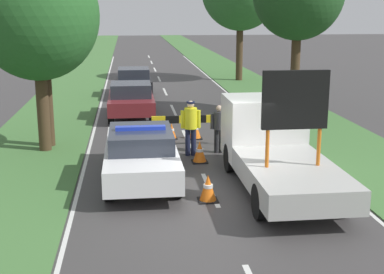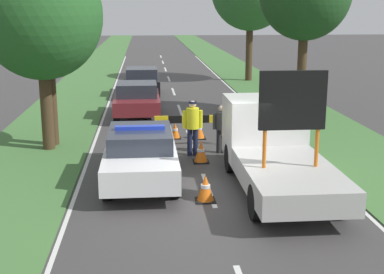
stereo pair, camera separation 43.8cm
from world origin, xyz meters
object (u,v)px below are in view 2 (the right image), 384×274
object	(u,v)px
traffic_cone_near_truck	(205,188)
queued_car_wagon_maroon	(137,99)
traffic_cone_centre_front	(201,152)
police_car	(141,153)
road_barrier	(196,121)
traffic_cone_near_police	(199,129)
roadside_tree_mid_right	(41,16)
work_truck	(274,147)
pedestrian_civilian	(221,125)
queued_car_sedan_black	(142,81)
police_officer	(193,123)
traffic_cone_lane_edge	(175,131)
traffic_cone_behind_barrier	(158,134)

from	to	relation	value
traffic_cone_near_truck	queued_car_wagon_maroon	distance (m)	10.67
traffic_cone_centre_front	traffic_cone_near_truck	xyz separation A→B (m)	(-0.25, -3.37, 0.00)
police_car	traffic_cone_near_truck	distance (m)	2.43
road_barrier	traffic_cone_near_police	bearing A→B (deg)	72.04
traffic_cone_centre_front	roadside_tree_mid_right	bearing A→B (deg)	158.29
traffic_cone_near_truck	queued_car_wagon_maroon	world-z (taller)	queued_car_wagon_maroon
road_barrier	traffic_cone_near_truck	size ratio (longest dim) A/B	4.13
police_car	traffic_cone_near_truck	xyz separation A→B (m)	(1.57, -1.81, -0.43)
work_truck	traffic_cone_near_police	size ratio (longest dim) A/B	8.36
pedestrian_civilian	queued_car_sedan_black	world-z (taller)	pedestrian_civilian
traffic_cone_centre_front	queued_car_sedan_black	size ratio (longest dim) A/B	0.16
police_car	work_truck	size ratio (longest dim) A/B	0.88
pedestrian_civilian	roadside_tree_mid_right	distance (m)	6.67
police_officer	traffic_cone_lane_edge	bearing A→B (deg)	-61.95
traffic_cone_lane_edge	roadside_tree_mid_right	bearing A→B (deg)	-164.44
pedestrian_civilian	traffic_cone_lane_edge	size ratio (longest dim) A/B	2.79
traffic_cone_near_police	traffic_cone_centre_front	size ratio (longest dim) A/B	1.02
police_car	roadside_tree_mid_right	xyz separation A→B (m)	(-3.06, 3.50, 3.59)
traffic_cone_near_police	traffic_cone_behind_barrier	size ratio (longest dim) A/B	0.99
traffic_cone_centre_front	traffic_cone_behind_barrier	xyz separation A→B (m)	(-1.25, 2.42, 0.01)
traffic_cone_lane_edge	roadside_tree_mid_right	distance (m)	6.02
police_car	traffic_cone_behind_barrier	distance (m)	4.04
traffic_cone_lane_edge	roadside_tree_mid_right	size ratio (longest dim) A/B	0.09
pedestrian_civilian	queued_car_sedan_black	distance (m)	12.26
traffic_cone_near_police	road_barrier	bearing A→B (deg)	-101.69
road_barrier	traffic_cone_near_police	distance (m)	1.21
road_barrier	police_officer	bearing A→B (deg)	-106.13
road_barrier	queued_car_sedan_black	size ratio (longest dim) A/B	0.68
police_car	traffic_cone_behind_barrier	xyz separation A→B (m)	(0.56, 3.97, -0.42)
road_barrier	queued_car_sedan_black	xyz separation A→B (m)	(-1.83, 11.03, -0.10)
pedestrian_civilian	traffic_cone_behind_barrier	distance (m)	2.52
traffic_cone_near_truck	traffic_cone_behind_barrier	size ratio (longest dim) A/B	0.99
pedestrian_civilian	roadside_tree_mid_right	size ratio (longest dim) A/B	0.24
traffic_cone_near_police	roadside_tree_mid_right	bearing A→B (deg)	-167.98
pedestrian_civilian	traffic_cone_behind_barrier	bearing A→B (deg)	117.39
traffic_cone_behind_barrier	traffic_cone_near_truck	bearing A→B (deg)	-80.15
queued_car_wagon_maroon	pedestrian_civilian	bearing A→B (deg)	114.35
traffic_cone_behind_barrier	roadside_tree_mid_right	xyz separation A→B (m)	(-3.63, -0.47, 4.01)
police_car	traffic_cone_near_truck	size ratio (longest dim) A/B	7.40
police_car	queued_car_wagon_maroon	world-z (taller)	police_car
pedestrian_civilian	traffic_cone_behind_barrier	xyz separation A→B (m)	(-2.01, 1.39, -0.58)
police_car	traffic_cone_centre_front	world-z (taller)	police_car
traffic_cone_centre_front	police_car	bearing A→B (deg)	-139.35
traffic_cone_centre_front	roadside_tree_mid_right	world-z (taller)	roadside_tree_mid_right
police_officer	queued_car_wagon_maroon	distance (m)	6.61
police_car	work_truck	xyz separation A→B (m)	(3.50, -0.69, 0.28)
pedestrian_civilian	traffic_cone_centre_front	xyz separation A→B (m)	(-0.76, -1.02, -0.59)
work_truck	police_officer	size ratio (longest dim) A/B	3.19
queued_car_wagon_maroon	roadside_tree_mid_right	size ratio (longest dim) A/B	0.62
traffic_cone_centre_front	pedestrian_civilian	bearing A→B (deg)	53.19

